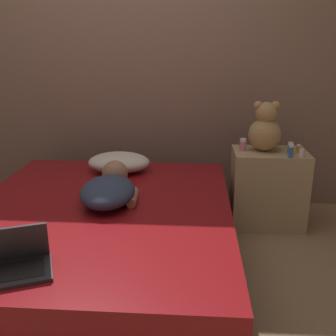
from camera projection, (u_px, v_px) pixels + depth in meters
ground_plane at (103, 271)px, 2.49m from camera, size 12.00×12.00×0.00m
wall_back at (128, 53)px, 3.27m from camera, size 8.00×0.06×2.60m
bed at (101, 240)px, 2.43m from camera, size 1.61×1.93×0.44m
nightstand at (268, 188)px, 3.06m from camera, size 0.55×0.38×0.60m
pillow at (119, 162)px, 3.00m from camera, size 0.47×0.35×0.14m
person_lying at (110, 188)px, 2.45m from camera, size 0.36×0.65×0.18m
laptop at (9, 262)px, 1.68m from camera, size 0.40×0.34×0.21m
teddy_bear at (265, 129)px, 2.94m from camera, size 0.24×0.24×0.38m
bottle_white at (301, 153)px, 2.81m from camera, size 0.03×0.03×0.06m
bottle_orange at (298, 148)px, 2.93m from camera, size 0.03×0.03×0.06m
bottle_pink at (243, 145)px, 2.97m from camera, size 0.05×0.05×0.09m
bottle_blue at (291, 151)px, 2.79m from camera, size 0.04×0.04×0.10m
bottle_green at (290, 148)px, 2.89m from camera, size 0.04×0.04×0.09m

